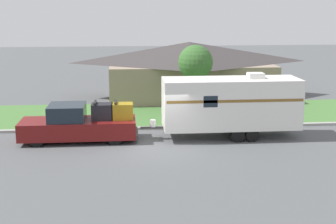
{
  "coord_description": "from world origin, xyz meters",
  "views": [
    {
      "loc": [
        -1.8,
        -21.36,
        6.65
      ],
      "look_at": [
        0.35,
        1.79,
        1.4
      ],
      "focal_mm": 50.0,
      "sensor_mm": 36.0,
      "label": 1
    }
  ],
  "objects": [
    {
      "name": "ground_plane",
      "position": [
        0.0,
        0.0,
        0.0
      ],
      "size": [
        120.0,
        120.0,
        0.0
      ],
      "primitive_type": "plane",
      "color": "#515456"
    },
    {
      "name": "travel_trailer",
      "position": [
        3.59,
        1.79,
        1.8
      ],
      "size": [
        8.15,
        2.24,
        3.35
      ],
      "color": "black",
      "rests_on": "ground_plane"
    },
    {
      "name": "tree_in_yard",
      "position": [
        2.56,
        7.28,
        3.26
      ],
      "size": [
        2.16,
        2.16,
        4.37
      ],
      "color": "brown",
      "rests_on": "ground_plane"
    },
    {
      "name": "pickup_truck",
      "position": [
        -4.12,
        1.79,
        0.87
      ],
      "size": [
        5.87,
        2.05,
        2.01
      ],
      "color": "black",
      "rests_on": "ground_plane"
    },
    {
      "name": "lawn_strip",
      "position": [
        0.0,
        7.4,
        0.01
      ],
      "size": [
        80.0,
        7.0,
        0.03
      ],
      "color": "#477538",
      "rests_on": "ground_plane"
    },
    {
      "name": "house_across_street",
      "position": [
        2.99,
        13.24,
        2.12
      ],
      "size": [
        12.67,
        7.95,
        4.1
      ],
      "color": "gray",
      "rests_on": "ground_plane"
    },
    {
      "name": "mailbox",
      "position": [
        5.76,
        4.4,
        0.96
      ],
      "size": [
        0.48,
        0.2,
        1.25
      ],
      "color": "brown",
      "rests_on": "ground_plane"
    },
    {
      "name": "curb_strip",
      "position": [
        0.0,
        3.75,
        0.07
      ],
      "size": [
        80.0,
        0.3,
        0.14
      ],
      "color": "#999993",
      "rests_on": "ground_plane"
    }
  ]
}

